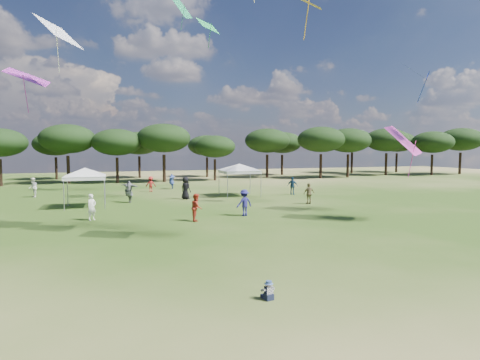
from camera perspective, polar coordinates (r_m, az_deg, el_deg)
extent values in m
plane|color=#324E17|center=(10.35, 7.97, -20.64)|extent=(140.00, 140.00, 0.00)
cylinder|color=black|center=(53.90, -30.91, 0.90)|extent=(0.36, 0.36, 3.14)
cylinder|color=black|center=(54.37, -23.22, 1.38)|extent=(0.40, 0.40, 3.46)
ellipsoid|color=black|center=(54.32, -23.35, 5.39)|extent=(6.73, 6.73, 3.63)
cylinder|color=black|center=(53.07, -17.05, 1.34)|extent=(0.37, 0.37, 3.21)
ellipsoid|color=black|center=(53.00, -17.14, 5.15)|extent=(6.24, 6.24, 3.36)
cylinder|color=black|center=(53.12, -10.73, 1.65)|extent=(0.41, 0.41, 3.56)
ellipsoid|color=black|center=(53.07, -10.80, 5.87)|extent=(6.91, 6.91, 3.73)
cylinder|color=black|center=(54.88, -3.59, 1.46)|extent=(0.33, 0.33, 2.88)
ellipsoid|color=black|center=(54.80, -3.60, 4.77)|extent=(5.60, 5.60, 3.02)
cylinder|color=black|center=(60.06, 3.88, 1.99)|extent=(0.39, 0.39, 3.44)
ellipsoid|color=black|center=(60.01, 3.90, 5.61)|extent=(6.69, 6.69, 3.60)
cylinder|color=black|center=(59.59, 11.40, 1.94)|extent=(0.40, 0.40, 3.53)
ellipsoid|color=black|center=(59.55, 11.46, 5.68)|extent=(6.86, 6.86, 3.70)
cylinder|color=black|center=(62.53, 15.08, 1.96)|extent=(0.40, 0.40, 3.47)
ellipsoid|color=black|center=(62.49, 15.15, 5.45)|extent=(6.74, 6.74, 3.63)
cylinder|color=black|center=(69.23, 20.05, 2.12)|extent=(0.41, 0.41, 3.57)
ellipsoid|color=black|center=(69.20, 20.14, 5.37)|extent=(6.94, 6.94, 3.74)
cylinder|color=black|center=(72.23, 25.62, 1.95)|extent=(0.38, 0.38, 3.35)
ellipsoid|color=black|center=(72.18, 25.72, 4.88)|extent=(6.51, 6.51, 3.51)
cylinder|color=black|center=(77.25, 28.81, 2.09)|extent=(0.42, 0.42, 3.66)
ellipsoid|color=black|center=(77.23, 28.92, 5.07)|extent=(7.10, 7.10, 3.83)
cylinder|color=black|center=(62.03, -24.67, 1.52)|extent=(0.36, 0.36, 3.11)
ellipsoid|color=black|center=(61.97, -24.77, 4.68)|extent=(6.05, 6.05, 3.26)
cylinder|color=black|center=(61.14, -14.10, 1.80)|extent=(0.37, 0.37, 3.20)
ellipsoid|color=black|center=(61.08, -14.17, 5.09)|extent=(6.21, 6.21, 3.35)
cylinder|color=black|center=(61.63, -4.70, 1.84)|extent=(0.34, 0.34, 2.99)
ellipsoid|color=black|center=(61.57, -4.72, 4.91)|extent=(5.81, 5.81, 3.13)
cylinder|color=black|center=(66.30, 6.00, 2.16)|extent=(0.38, 0.38, 3.31)
ellipsoid|color=black|center=(66.25, 6.02, 5.31)|extent=(6.43, 6.43, 3.47)
cylinder|color=black|center=(73.43, 15.62, 2.38)|extent=(0.42, 0.42, 3.64)
ellipsoid|color=black|center=(73.39, 15.68, 5.50)|extent=(7.06, 7.06, 3.81)
cylinder|color=black|center=(78.47, 21.36, 2.30)|extent=(0.40, 0.40, 3.46)
ellipsoid|color=black|center=(78.43, 21.44, 5.07)|extent=(6.72, 6.72, 3.62)
cylinder|color=gray|center=(30.66, -23.77, -1.94)|extent=(0.06, 0.06, 2.28)
cylinder|color=gray|center=(30.50, -18.71, -1.82)|extent=(0.06, 0.06, 2.28)
cylinder|color=gray|center=(33.33, -23.32, -1.43)|extent=(0.06, 0.06, 2.28)
cylinder|color=gray|center=(33.19, -18.67, -1.32)|extent=(0.06, 0.06, 2.28)
cube|color=silver|center=(31.80, -21.17, 0.33)|extent=(2.90, 2.90, 0.25)
pyramid|color=silver|center=(31.76, -21.21, 1.64)|extent=(5.83, 5.83, 0.60)
cylinder|color=gray|center=(35.00, -1.79, -0.78)|extent=(0.06, 0.06, 2.29)
cylinder|color=gray|center=(35.93, 3.01, -0.65)|extent=(0.06, 0.06, 2.29)
cylinder|color=gray|center=(38.00, -3.00, -0.36)|extent=(0.06, 0.06, 2.29)
cylinder|color=gray|center=(38.85, 1.46, -0.25)|extent=(0.06, 0.06, 2.29)
cube|color=silver|center=(36.83, -0.08, 1.20)|extent=(3.39, 3.39, 0.25)
pyramid|color=silver|center=(36.80, -0.08, 2.32)|extent=(6.65, 6.65, 0.60)
cube|color=#161B31|center=(12.16, 4.11, -16.21)|extent=(0.27, 0.27, 0.18)
cube|color=#161B31|center=(12.27, 3.33, -16.22)|extent=(0.12, 0.22, 0.10)
cube|color=#161B31|center=(12.35, 3.99, -16.08)|extent=(0.12, 0.22, 0.10)
cube|color=white|center=(12.10, 4.11, -15.33)|extent=(0.25, 0.20, 0.23)
cylinder|color=white|center=(12.07, 3.35, -15.36)|extent=(0.11, 0.24, 0.14)
cylinder|color=white|center=(12.22, 4.53, -15.12)|extent=(0.11, 0.24, 0.14)
sphere|color=#E0B293|center=(12.04, 4.12, -14.62)|extent=(0.16, 0.16, 0.16)
cone|color=#4B70AF|center=(12.03, 4.12, -14.45)|extent=(0.27, 0.27, 0.03)
cylinder|color=#4B70AF|center=(12.02, 4.12, -14.28)|extent=(0.17, 0.17, 0.07)
imported|color=navy|center=(38.20, 7.49, -0.82)|extent=(1.02, 0.96, 1.69)
imported|color=white|center=(26.13, -20.33, -3.63)|extent=(0.70, 0.67, 1.62)
imported|color=#A41D1B|center=(41.23, -12.57, -0.59)|extent=(1.09, 0.74, 1.56)
imported|color=navy|center=(43.82, -9.71, -0.19)|extent=(1.33, 2.08, 1.65)
imported|color=#4B4C50|center=(33.62, -15.52, -1.62)|extent=(1.65, 2.13, 1.75)
imported|color=white|center=(40.35, -27.36, -0.95)|extent=(0.86, 1.00, 1.77)
imported|color=olive|center=(32.05, 9.80, -1.91)|extent=(0.99, 0.46, 1.65)
imported|color=navy|center=(26.06, 0.61, -3.24)|extent=(1.25, 0.91, 1.73)
imported|color=#AA2D1C|center=(24.35, -6.20, -3.89)|extent=(0.82, 0.95, 1.67)
imported|color=black|center=(34.83, -7.74, -1.14)|extent=(1.07, 1.12, 1.93)
plane|color=white|center=(22.48, -24.41, 18.65)|extent=(2.69, 3.03, 1.75)
plane|color=purple|center=(24.56, -28.01, 12.80)|extent=(2.15, 2.08, 1.34)
plane|color=#BE2F91|center=(25.77, 22.22, 5.25)|extent=(3.11, 2.72, 1.90)
plane|color=#1A864F|center=(40.85, -8.39, 23.20)|extent=(2.78, 2.25, 2.74)
plane|color=#1731AF|center=(29.45, 23.73, 13.82)|extent=(2.70, 2.71, 1.59)
plane|color=green|center=(34.55, -4.62, 21.03)|extent=(2.14, 2.25, 1.66)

